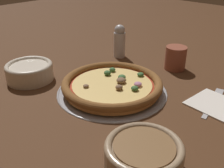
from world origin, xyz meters
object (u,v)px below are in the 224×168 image
Objects in this scene: pizza_tray at (112,91)px; pizza at (112,85)px; bowl_far at (144,155)px; drinking_cup at (176,58)px; bowl_near at (30,71)px; napkin at (219,105)px; pepper_shaker at (120,41)px; fork at (214,100)px.

pizza_tray is 0.02m from pizza.
bowl_far is 0.48m from drinking_cup.
bowl_near is 0.99× the size of bowl_far.
pepper_shaker is (0.43, -0.09, 0.06)m from napkin.
pepper_shaker reaches higher than drinking_cup.
bowl_near and bowl_far have the same top height.
bowl_far is at bearing 173.73° from bowl_near.
bowl_near is at bearing 108.92° from fork.
pizza_tray is at bearing 81.17° from drinking_cup.
drinking_cup reaches higher than pizza.
fork is (-0.19, 0.11, -0.04)m from drinking_cup.
bowl_near is 1.82× the size of drinking_cup.
fork is at bearing 170.33° from pepper_shaker.
bowl_near is at bearing -6.27° from bowl_far.
pizza_tray is at bearing 127.99° from pepper_shaker.
bowl_near is at bearing 53.89° from drinking_cup.
pizza_tray is 1.10× the size of pizza.
pizza is at bearing 27.49° from napkin.
pizza_tray is 0.28m from fork.
pizza is at bearing 112.04° from fork.
napkin is (-0.25, -0.13, 0.00)m from pizza_tray.
bowl_near reaches higher than pizza.
drinking_cup is (-0.28, -0.38, 0.01)m from bowl_near.
bowl_far is 0.31m from napkin.
pepper_shaker is (0.42, -0.39, 0.03)m from bowl_far.
drinking_cup is at bearing -168.26° from pepper_shaker.
napkin is at bearing 168.39° from pepper_shaker.
napkin is (-0.21, 0.13, -0.04)m from drinking_cup.
drinking_cup is at bearing -98.81° from pizza.
pizza_tray is 0.27m from bowl_near.
napkin is at bearing -142.53° from fork.
napkin is at bearing -152.51° from pizza.
pepper_shaker reaches higher than napkin.
bowl_far is 1.18× the size of pepper_shaker.
pizza_tray is 0.29m from napkin.
napkin is (-0.49, -0.25, -0.02)m from bowl_near.
pizza is 0.28m from pepper_shaker.
pizza_tray is 0.29m from pepper_shaker.
bowl_near is 0.48m from drinking_cup.
pepper_shaker is at bearing -52.01° from pizza_tray.
pepper_shaker is (0.17, -0.22, 0.06)m from pizza_tray.
pizza_tray is 0.30m from bowl_far.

